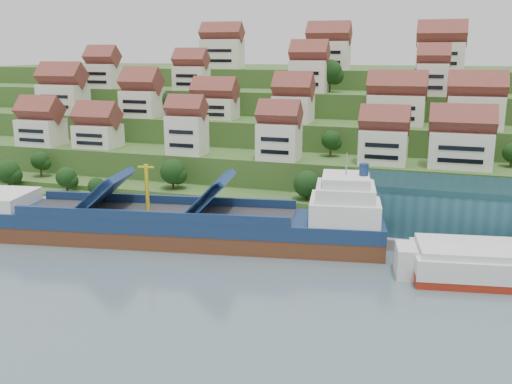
% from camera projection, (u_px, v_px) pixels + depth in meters
% --- Properties ---
extents(ground, '(300.00, 300.00, 0.00)m').
position_uv_depth(ground, '(222.00, 248.00, 110.44)').
color(ground, slate).
rests_on(ground, ground).
extents(quay, '(180.00, 14.00, 2.20)m').
position_uv_depth(quay, '(338.00, 229.00, 118.14)').
color(quay, gray).
rests_on(quay, ground).
extents(pebble_beach, '(45.00, 20.00, 1.00)m').
position_uv_depth(pebble_beach, '(17.00, 205.00, 138.53)').
color(pebble_beach, gray).
rests_on(pebble_beach, ground).
extents(hillside, '(260.00, 128.00, 31.00)m').
position_uv_depth(hillside, '(326.00, 126.00, 203.55)').
color(hillside, '#2D4C1E').
rests_on(hillside, ground).
extents(hillside_village, '(159.86, 64.12, 29.66)m').
position_uv_depth(hillside_village, '(312.00, 99.00, 158.12)').
color(hillside_village, white).
rests_on(hillside_village, ground).
extents(hillside_trees, '(129.71, 62.46, 31.56)m').
position_uv_depth(hillside_trees, '(231.00, 129.00, 152.14)').
color(hillside_trees, '#163812').
rests_on(hillside_trees, ground).
extents(warehouse, '(60.00, 15.00, 10.00)m').
position_uv_depth(warehouse, '(507.00, 212.00, 109.06)').
color(warehouse, '#255665').
rests_on(warehouse, quay).
extents(flagpole, '(1.28, 0.16, 8.00)m').
position_uv_depth(flagpole, '(325.00, 208.00, 112.67)').
color(flagpole, gray).
rests_on(flagpole, quay).
extents(beach_huts, '(14.40, 3.70, 2.20)m').
position_uv_depth(beach_huts, '(6.00, 200.00, 137.57)').
color(beach_huts, white).
rests_on(beach_huts, pebble_beach).
extents(cargo_ship, '(84.80, 26.20, 18.66)m').
position_uv_depth(cargo_ship, '(181.00, 225.00, 113.07)').
color(cargo_ship, '#5A301B').
rests_on(cargo_ship, ground).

